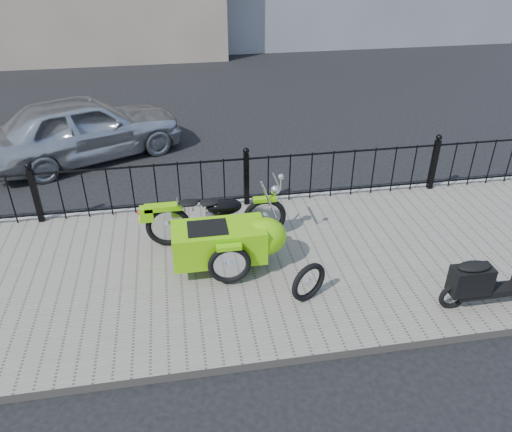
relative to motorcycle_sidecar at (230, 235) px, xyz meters
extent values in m
plane|color=black|center=(0.50, 0.41, -0.59)|extent=(120.00, 120.00, 0.00)
cube|color=slate|center=(0.50, -0.09, -0.53)|extent=(30.00, 3.80, 0.12)
cube|color=gray|center=(0.50, 1.85, -0.53)|extent=(30.00, 0.10, 0.12)
cylinder|color=black|center=(0.50, 1.71, 0.40)|extent=(14.00, 0.04, 0.04)
cylinder|color=black|center=(0.50, 1.71, -0.35)|extent=(14.00, 0.04, 0.04)
cube|color=black|center=(-3.00, 1.71, 0.01)|extent=(0.09, 0.09, 0.96)
sphere|color=black|center=(-3.00, 1.71, 0.55)|extent=(0.11, 0.11, 0.11)
cube|color=black|center=(0.50, 1.71, 0.01)|extent=(0.09, 0.09, 0.96)
sphere|color=black|center=(0.50, 1.71, 0.55)|extent=(0.11, 0.11, 0.11)
cube|color=black|center=(4.00, 1.71, 0.01)|extent=(0.09, 0.09, 0.96)
sphere|color=black|center=(4.00, 1.71, 0.55)|extent=(0.11, 0.11, 0.11)
torus|color=black|center=(0.62, 0.61, -0.13)|extent=(0.69, 0.09, 0.69)
torus|color=black|center=(-0.88, 0.61, -0.13)|extent=(0.69, 0.09, 0.69)
torus|color=black|center=(-0.08, -0.53, -0.13)|extent=(0.60, 0.08, 0.60)
cube|color=gray|center=(-0.13, 0.61, -0.11)|extent=(0.34, 0.22, 0.24)
cylinder|color=black|center=(-0.13, 0.61, -0.18)|extent=(1.40, 0.04, 0.04)
ellipsoid|color=black|center=(-0.01, 0.61, 0.13)|extent=(0.54, 0.29, 0.26)
cylinder|color=silver|center=(0.80, 0.61, 0.49)|extent=(0.03, 0.56, 0.03)
cylinder|color=silver|center=(0.68, 0.61, 0.18)|extent=(0.25, 0.04, 0.59)
sphere|color=silver|center=(0.78, 0.61, 0.35)|extent=(0.15, 0.15, 0.15)
cube|color=#71CA08|center=(0.62, 0.61, 0.20)|extent=(0.36, 0.12, 0.06)
cube|color=#71CA08|center=(-0.93, 0.61, 0.21)|extent=(0.55, 0.16, 0.08)
ellipsoid|color=black|center=(-0.23, 0.61, 0.23)|extent=(0.31, 0.22, 0.08)
ellipsoid|color=black|center=(-0.55, 0.61, 0.25)|extent=(0.31, 0.22, 0.08)
sphere|color=red|center=(-1.28, 0.61, 0.15)|extent=(0.07, 0.07, 0.07)
cube|color=yellow|center=(-1.30, 0.71, -0.03)|extent=(0.02, 0.14, 0.10)
cube|color=#71CA08|center=(-0.18, -0.14, 0.00)|extent=(1.30, 0.62, 0.50)
ellipsoid|color=#71CA08|center=(0.47, -0.14, 0.02)|extent=(0.65, 0.60, 0.54)
cube|color=black|center=(-0.33, -0.14, 0.23)|extent=(0.55, 0.43, 0.06)
cube|color=#71CA08|center=(-0.08, -0.53, 0.16)|extent=(0.34, 0.11, 0.06)
torus|color=black|center=(2.72, -1.49, -0.28)|extent=(0.39, 0.07, 0.39)
cube|color=black|center=(3.24, -1.49, -0.26)|extent=(0.95, 0.21, 0.10)
cube|color=black|center=(2.91, -1.49, -0.05)|extent=(0.52, 0.25, 0.38)
ellipsoid|color=black|center=(2.91, -1.49, 0.17)|extent=(0.45, 0.22, 0.09)
torus|color=black|center=(0.91, -1.00, -0.19)|extent=(0.54, 0.33, 0.56)
imported|color=#B1B3B8|center=(-2.53, 4.52, 0.10)|extent=(4.36, 3.11, 1.38)
camera|label=1|loc=(-0.65, -5.98, 3.94)|focal=35.00mm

